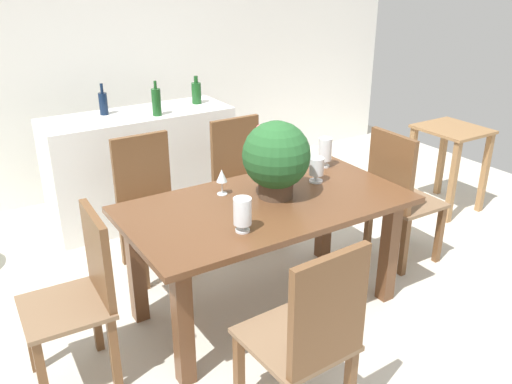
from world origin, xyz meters
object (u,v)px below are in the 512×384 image
object	(u,v)px
crystal_vase_left	(242,212)
wine_bottle_dark	(103,103)
kitchen_counter	(142,167)
chair_head_end	(82,291)
side_table	(450,150)
flower_centerpiece	(276,157)
wine_glass	(222,177)
chair_far_left	(150,196)
dining_table	(267,220)
wine_bottle_clear	(196,92)
chair_far_right	(243,175)
crystal_vase_right	(325,150)
chair_near_left	(310,335)
chair_foot_end	(398,193)
crystal_vase_center_near	(316,168)
wine_bottle_green	(156,102)

from	to	relation	value
crystal_vase_left	wine_bottle_dark	world-z (taller)	wine_bottle_dark
kitchen_counter	wine_bottle_dark	bearing A→B (deg)	156.14
chair_head_end	side_table	xyz separation A→B (m)	(3.37, 0.46, 0.02)
flower_centerpiece	kitchen_counter	world-z (taller)	flower_centerpiece
wine_glass	chair_far_left	bearing A→B (deg)	107.52
chair_far_left	wine_glass	bearing A→B (deg)	-72.72
dining_table	chair_far_left	bearing A→B (deg)	112.57
wine_bottle_clear	crystal_vase_left	bearing A→B (deg)	-110.23
crystal_vase_left	side_table	size ratio (longest dim) A/B	0.26
chair_far_right	crystal_vase_right	xyz separation A→B (m)	(0.28, -0.65, 0.34)
chair_near_left	wine_bottle_dark	world-z (taller)	wine_bottle_dark
chair_near_left	chair_head_end	bearing A→B (deg)	-53.67
chair_head_end	crystal_vase_right	world-z (taller)	crystal_vase_right
chair_foot_end	crystal_vase_center_near	bearing A→B (deg)	82.63
chair_far_left	wine_bottle_clear	distance (m)	1.26
flower_centerpiece	crystal_vase_center_near	distance (m)	0.39
wine_bottle_dark	chair_far_left	bearing A→B (deg)	-90.39
chair_head_end	chair_far_right	xyz separation A→B (m)	(1.52, 0.94, 0.01)
dining_table	crystal_vase_right	xyz separation A→B (m)	(0.67, 0.29, 0.24)
dining_table	chair_foot_end	distance (m)	1.13
flower_centerpiece	wine_bottle_clear	xyz separation A→B (m)	(0.33, 1.72, 0.02)
flower_centerpiece	wine_bottle_dark	world-z (taller)	flower_centerpiece
chair_head_end	crystal_vase_right	size ratio (longest dim) A/B	4.55
wine_glass	side_table	size ratio (longest dim) A/B	0.22
wine_glass	wine_bottle_dark	world-z (taller)	wine_bottle_dark
chair_head_end	wine_glass	world-z (taller)	chair_head_end
kitchen_counter	wine_bottle_clear	xyz separation A→B (m)	(0.57, 0.04, 0.56)
wine_glass	wine_bottle_clear	bearing A→B (deg)	68.68
chair_far_left	flower_centerpiece	world-z (taller)	flower_centerpiece
dining_table	chair_head_end	distance (m)	1.14
wine_glass	wine_bottle_dark	bearing A→B (deg)	97.61
chair_foot_end	wine_glass	world-z (taller)	chair_foot_end
crystal_vase_right	chair_far_right	bearing A→B (deg)	113.57
crystal_vase_right	dining_table	bearing A→B (deg)	-156.89
side_table	flower_centerpiece	bearing A→B (deg)	-169.08
dining_table	flower_centerpiece	xyz separation A→B (m)	(0.09, 0.04, 0.38)
chair_near_left	crystal_vase_right	size ratio (longest dim) A/B	4.86
flower_centerpiece	kitchen_counter	xyz separation A→B (m)	(-0.24, 1.68, -0.54)
chair_far_left	wine_bottle_green	distance (m)	0.89
wine_bottle_clear	wine_bottle_green	distance (m)	0.49
chair_far_left	wine_bottle_dark	distance (m)	1.02
kitchen_counter	wine_bottle_clear	bearing A→B (deg)	3.63
dining_table	wine_bottle_clear	xyz separation A→B (m)	(0.42, 1.76, 0.39)
flower_centerpiece	wine_glass	size ratio (longest dim) A/B	2.90
chair_far_right	wine_glass	world-z (taller)	chair_far_right
crystal_vase_center_near	wine_bottle_green	size ratio (longest dim) A/B	0.59
chair_head_end	chair_near_left	distance (m)	1.20
chair_near_left	flower_centerpiece	distance (m)	1.18
chair_far_right	chair_far_left	world-z (taller)	chair_far_right
chair_far_right	wine_glass	bearing A→B (deg)	-128.80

